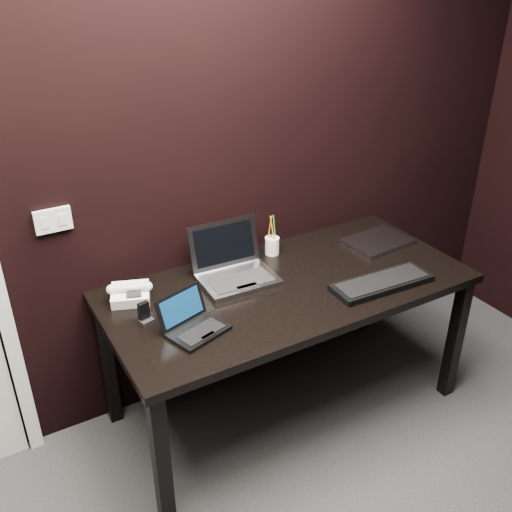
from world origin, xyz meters
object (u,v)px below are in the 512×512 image
closed_laptop (378,241)px  desk_phone (130,293)px  desk (288,298)px  netbook (194,324)px  ext_keyboard (382,283)px  silver_laptop (234,270)px  mobile_phone (145,315)px  pen_cup (272,245)px

closed_laptop → desk_phone: (-1.31, 0.12, 0.02)m
desk → desk_phone: size_ratio=8.19×
netbook → closed_laptop: netbook is taller
ext_keyboard → silver_laptop: bearing=144.3°
silver_laptop → mobile_phone: bearing=-164.5°
netbook → desk_phone: size_ratio=1.35×
desk → closed_laptop: 0.64m
mobile_phone → pen_cup: (0.77, 0.26, 0.01)m
ext_keyboard → mobile_phone: size_ratio=5.18×
desk → netbook: bearing=-167.6°
netbook → pen_cup: pen_cup is taller
silver_laptop → desk_phone: bearing=173.4°
ext_keyboard → closed_laptop: size_ratio=1.44×
desk → closed_laptop: closed_laptop is taller
mobile_phone → netbook: bearing=-44.9°
pen_cup → silver_laptop: bearing=-156.6°
ext_keyboard → desk_phone: desk_phone is taller
closed_laptop → desk_phone: desk_phone is taller
netbook → closed_laptop: size_ratio=0.81×
netbook → ext_keyboard: (0.90, -0.11, -0.01)m
desk → mobile_phone: (-0.69, 0.03, 0.11)m
desk → pen_cup: pen_cup is taller
mobile_phone → closed_laptop: bearing=3.3°
ext_keyboard → mobile_phone: (-1.05, 0.26, 0.02)m
mobile_phone → desk_phone: bearing=88.6°
ext_keyboard → closed_laptop: bearing=51.7°
netbook → ext_keyboard: size_ratio=0.57×
desk → ext_keyboard: 0.44m
desk → closed_laptop: size_ratio=4.94×
desk_phone → pen_cup: (0.77, 0.07, 0.01)m
desk → mobile_phone: bearing=177.2°
desk → mobile_phone: mobile_phone is taller
silver_laptop → pen_cup: 0.31m
netbook → desk_phone: netbook is taller
netbook → pen_cup: size_ratio=1.33×
silver_laptop → pen_cup: bearing=23.4°
closed_laptop → netbook: bearing=-169.0°
silver_laptop → desk_phone: size_ratio=1.74×
pen_cup → closed_laptop: bearing=-18.6°
desk → mobile_phone: 0.70m
desk → pen_cup: size_ratio=8.05×
desk → netbook: (-0.53, -0.12, 0.11)m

